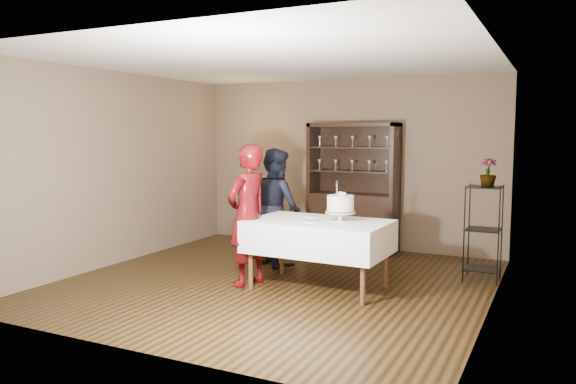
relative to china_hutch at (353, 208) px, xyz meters
name	(u,v)px	position (x,y,z in m)	size (l,w,h in m)	color
floor	(277,282)	(-0.20, -2.25, -0.66)	(5.00, 5.00, 0.00)	black
ceiling	(276,61)	(-0.20, -2.25, 2.04)	(5.00, 5.00, 0.00)	silver
back_wall	(347,164)	(-0.20, 0.25, 0.69)	(5.00, 0.02, 2.70)	brown
wall_left	(119,168)	(-2.70, -2.25, 0.69)	(0.02, 5.00, 2.70)	brown
wall_right	(494,181)	(2.30, -2.25, 0.69)	(0.02, 5.00, 2.70)	brown
china_hutch	(353,208)	(0.00, 0.00, 0.00)	(1.40, 0.48, 2.00)	black
plant_etagere	(483,229)	(2.08, -1.05, -0.01)	(0.42, 0.42, 1.20)	black
cake_table	(319,237)	(0.37, -2.27, -0.04)	(1.66, 1.05, 0.82)	silver
woman	(248,215)	(-0.46, -2.51, 0.19)	(0.62, 0.41, 1.71)	#3B0509
man	(276,207)	(-0.64, -1.40, 0.15)	(0.80, 0.62, 1.64)	black
cake	(340,205)	(0.62, -2.22, 0.34)	(0.36, 0.36, 0.48)	white
plate_near	(312,221)	(0.34, -2.41, 0.16)	(0.21, 0.21, 0.01)	white
plate_far	(311,217)	(0.19, -2.08, 0.16)	(0.17, 0.17, 0.01)	white
potted_plant	(488,172)	(2.11, -1.06, 0.70)	(0.19, 0.19, 0.35)	#4F6F34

